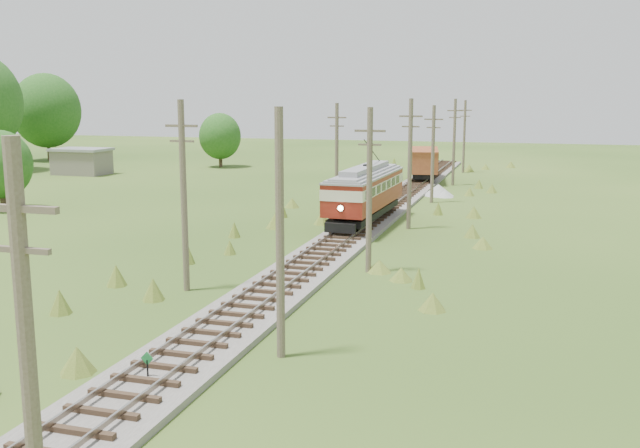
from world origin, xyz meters
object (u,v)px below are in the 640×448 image
(streetcar, at_px, (365,189))
(gravel_pile, at_px, (439,191))
(gondola, at_px, (424,162))
(switch_marker, at_px, (147,365))

(streetcar, xyz_separation_m, gravel_pile, (3.10, 17.14, -2.12))
(gondola, bearing_deg, streetcar, -98.41)
(gondola, bearing_deg, gravel_pile, -82.45)
(gravel_pile, bearing_deg, gondola, 105.96)
(switch_marker, relative_size, streetcar, 0.09)
(switch_marker, height_order, gravel_pile, gravel_pile)
(switch_marker, distance_m, gondola, 57.82)
(streetcar, height_order, gravel_pile, streetcar)
(switch_marker, distance_m, streetcar, 29.91)
(switch_marker, distance_m, gravel_pile, 47.09)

